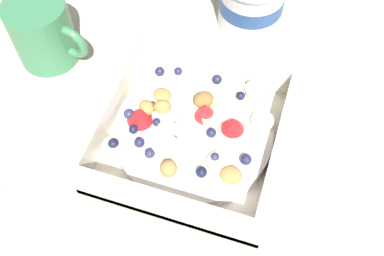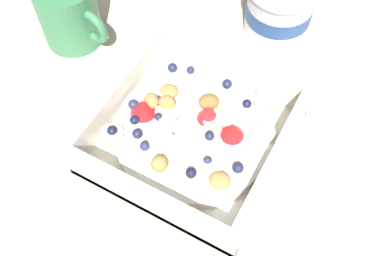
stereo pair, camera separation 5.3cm
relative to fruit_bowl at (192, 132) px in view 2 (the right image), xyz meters
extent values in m
plane|color=beige|center=(0.00, -0.01, -0.02)|extent=(2.40, 2.40, 0.00)
cube|color=white|center=(0.00, 0.00, -0.01)|extent=(0.21, 0.21, 0.01)
cube|color=white|center=(0.00, -0.10, 0.01)|extent=(0.21, 0.01, 0.06)
cube|color=white|center=(0.00, 0.10, 0.01)|extent=(0.21, 0.01, 0.06)
cube|color=white|center=(-0.10, 0.00, 0.01)|extent=(0.01, 0.19, 0.06)
cube|color=white|center=(0.10, 0.00, 0.01)|extent=(0.01, 0.19, 0.06)
cylinder|color=white|center=(0.00, 0.00, 0.00)|extent=(0.19, 0.19, 0.02)
cylinder|color=#F4EAB7|center=(0.08, 0.03, 0.01)|extent=(0.03, 0.03, 0.01)
cylinder|color=beige|center=(0.02, 0.02, 0.01)|extent=(0.03, 0.03, 0.01)
cylinder|color=#F7EFC6|center=(-0.02, -0.03, 0.01)|extent=(0.04, 0.04, 0.01)
cylinder|color=#F4EAB7|center=(0.04, -0.04, 0.01)|extent=(0.04, 0.04, 0.01)
cylinder|color=beige|center=(0.02, 0.05, 0.01)|extent=(0.03, 0.03, 0.01)
cylinder|color=#F4EAB7|center=(-0.01, -0.01, 0.01)|extent=(0.04, 0.04, 0.01)
cylinder|color=#F7EFC6|center=(-0.06, 0.01, 0.01)|extent=(0.04, 0.04, 0.01)
cylinder|color=#F4EAB7|center=(-0.03, 0.00, 0.01)|extent=(0.04, 0.04, 0.01)
cylinder|color=#F4EAB7|center=(-0.07, -0.05, 0.01)|extent=(0.03, 0.03, 0.01)
cylinder|color=beige|center=(0.06, 0.07, 0.01)|extent=(0.04, 0.04, 0.01)
cone|color=red|center=(0.01, 0.02, 0.02)|extent=(0.03, 0.03, 0.02)
cone|color=red|center=(0.05, 0.01, 0.02)|extent=(0.04, 0.04, 0.02)
cone|color=red|center=(-0.06, -0.01, 0.02)|extent=(0.04, 0.04, 0.02)
sphere|color=#23284C|center=(0.07, -0.02, 0.02)|extent=(0.01, 0.01, 0.01)
sphere|color=#23284C|center=(0.01, 0.07, 0.02)|extent=(0.01, 0.01, 0.01)
sphere|color=navy|center=(-0.03, -0.05, 0.02)|extent=(0.01, 0.01, 0.01)
sphere|color=navy|center=(0.04, -0.03, 0.01)|extent=(0.01, 0.01, 0.01)
sphere|color=#23284C|center=(0.02, 0.00, 0.02)|extent=(0.01, 0.01, 0.01)
sphere|color=#191E3D|center=(-0.06, -0.03, 0.01)|extent=(0.01, 0.01, 0.01)
sphere|color=#191E3D|center=(-0.08, -0.05, 0.02)|extent=(0.01, 0.01, 0.01)
sphere|color=#23284C|center=(-0.06, 0.06, 0.02)|extent=(0.01, 0.01, 0.01)
sphere|color=#23284C|center=(-0.04, 0.07, 0.01)|extent=(0.01, 0.01, 0.01)
sphere|color=navy|center=(-0.05, 0.01, 0.01)|extent=(0.01, 0.01, 0.01)
sphere|color=#191E3D|center=(0.03, -0.05, 0.02)|extent=(0.01, 0.01, 0.01)
sphere|color=#23284C|center=(-0.04, -0.01, 0.01)|extent=(0.01, 0.01, 0.01)
sphere|color=#23284C|center=(-0.05, -0.04, 0.02)|extent=(0.01, 0.01, 0.01)
sphere|color=navy|center=(-0.07, 0.00, 0.02)|extent=(0.01, 0.01, 0.01)
sphere|color=#191E3D|center=(0.04, 0.06, 0.01)|extent=(0.01, 0.01, 0.01)
ellipsoid|color=tan|center=(-0.04, 0.01, 0.02)|extent=(0.03, 0.02, 0.02)
ellipsoid|color=olive|center=(0.01, 0.04, 0.02)|extent=(0.03, 0.03, 0.02)
ellipsoid|color=tan|center=(-0.01, -0.06, 0.02)|extent=(0.03, 0.03, 0.02)
ellipsoid|color=tan|center=(0.06, -0.05, 0.02)|extent=(0.02, 0.02, 0.01)
ellipsoid|color=tan|center=(-0.05, 0.03, 0.02)|extent=(0.03, 0.02, 0.01)
ellipsoid|color=tan|center=(-0.06, 0.01, 0.02)|extent=(0.03, 0.03, 0.02)
ellipsoid|color=silver|center=(-0.16, -0.02, -0.02)|extent=(0.04, 0.06, 0.01)
cylinder|color=silver|center=(-0.18, -0.10, -0.02)|extent=(0.04, 0.12, 0.01)
cylinder|color=white|center=(0.02, 0.21, 0.02)|extent=(0.09, 0.09, 0.08)
cylinder|color=#2D5193|center=(0.02, 0.21, 0.02)|extent=(0.09, 0.09, 0.02)
cylinder|color=#3D8456|center=(-0.23, 0.07, 0.03)|extent=(0.08, 0.08, 0.09)
torus|color=#3D8456|center=(-0.18, 0.06, 0.03)|extent=(0.05, 0.02, 0.05)
camera|label=1|loc=(0.09, -0.27, 0.46)|focal=43.09mm
camera|label=2|loc=(0.14, -0.25, 0.46)|focal=43.09mm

